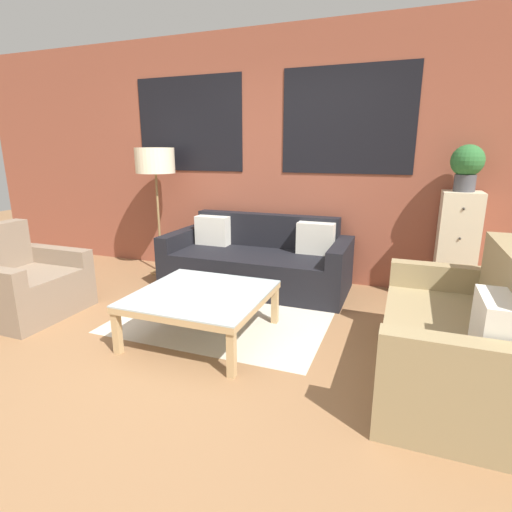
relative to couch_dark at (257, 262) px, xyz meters
The scene contains 10 objects.
ground_plane 1.97m from the couch_dark, 93.00° to the right, with size 16.00×16.00×0.00m, color #8E6642.
wall_back_brick 1.23m from the couch_dark, 101.83° to the left, with size 8.40×0.09×2.80m.
rug 0.81m from the couch_dark, 87.73° to the right, with size 1.88×1.78×0.00m.
couch_dark is the anchor object (origin of this frame).
settee_vintage 2.35m from the couch_dark, 36.35° to the right, with size 0.80×1.53×0.92m.
armchair_corner 2.31m from the couch_dark, 139.43° to the right, with size 0.80×0.88×0.84m.
coffee_table 1.36m from the couch_dark, 88.74° to the right, with size 1.02×1.02×0.39m.
floor_lamp 1.68m from the couch_dark, behind, with size 0.46×0.46×1.53m.
drawer_cabinet 2.04m from the couch_dark, ahead, with size 0.36×0.37×1.12m.
potted_plant 2.30m from the couch_dark, ahead, with size 0.30×0.30×0.43m.
Camera 1 is at (1.61, -2.09, 1.50)m, focal length 28.00 mm.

